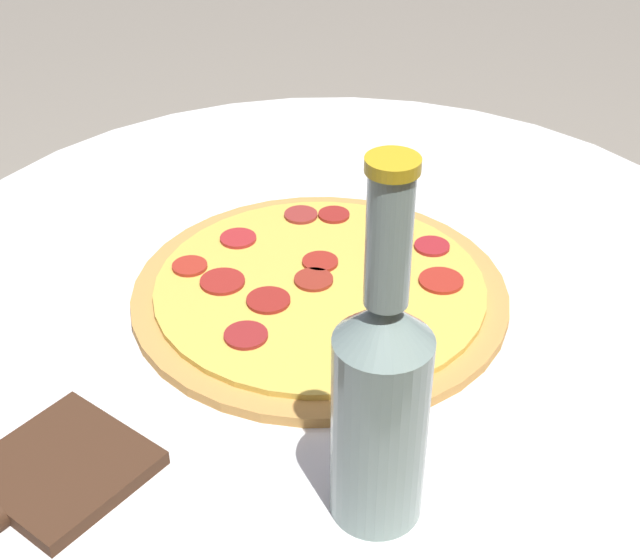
% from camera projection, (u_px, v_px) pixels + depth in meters
% --- Properties ---
extents(table, '(0.87, 0.87, 0.74)m').
position_uv_depth(table, '(335.00, 398.00, 0.98)').
color(table, white).
rests_on(table, ground_plane).
extents(pizza, '(0.36, 0.36, 0.02)m').
position_uv_depth(pizza, '(320.00, 290.00, 0.84)').
color(pizza, '#C68E47').
rests_on(pizza, table).
extents(beer_bottle, '(0.07, 0.07, 0.28)m').
position_uv_depth(beer_bottle, '(381.00, 399.00, 0.58)').
color(beer_bottle, gray).
rests_on(beer_bottle, table).
extents(pizza_paddle, '(0.27, 0.16, 0.02)m').
position_uv_depth(pizza_paddle, '(13.00, 504.00, 0.63)').
color(pizza_paddle, '#422819').
rests_on(pizza_paddle, table).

